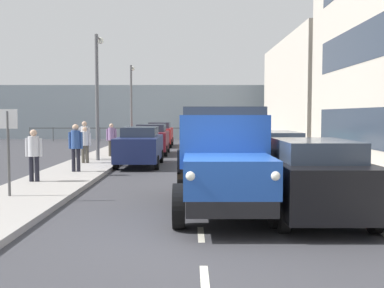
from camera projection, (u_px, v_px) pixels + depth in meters
name	position (u px, v px, depth m)	size (l,w,h in m)	color
ground_plane	(195.00, 167.00, 19.47)	(80.00, 80.00, 0.00)	#38383D
sidewalk_left	(303.00, 165.00, 19.47)	(2.48, 39.79, 0.15)	#9E9993
sidewalk_right	(88.00, 166.00, 19.45)	(2.48, 39.79, 0.15)	#9E9993
road_centreline_markings	(195.00, 168.00, 19.09)	(0.12, 36.85, 0.01)	silver
building_far_block	(346.00, 95.00, 30.38)	(8.74, 13.94, 7.22)	beige
sea_horizon	(193.00, 112.00, 42.15)	(80.00, 0.80, 5.00)	#84939E
seawall_railing	(193.00, 131.00, 38.66)	(28.08, 0.08, 1.20)	#4C5156
truck_vintage_blue	(223.00, 163.00, 10.20)	(2.17, 5.64, 2.43)	black
car_black_kerbside_near	(312.00, 178.00, 9.79)	(1.92, 4.12, 1.72)	black
car_silver_kerbside_1	(272.00, 157.00, 14.71)	(1.89, 4.52, 1.72)	#B7BABF
car_white_kerbside_2	(249.00, 145.00, 20.55)	(1.79, 3.88, 1.72)	white
car_teal_kerbside_3	(236.00, 138.00, 26.18)	(1.88, 3.93, 1.72)	#1E6670
car_navy_oppositeside_0	(140.00, 146.00, 19.93)	(1.86, 4.46, 1.72)	navy
car_maroon_oppositeside_1	(152.00, 139.00, 25.67)	(1.93, 4.18, 1.72)	maroon
car_red_oppositeside_2	(160.00, 134.00, 32.19)	(1.85, 4.27, 1.72)	#B21E1E
pedestrian_couple_b	(34.00, 151.00, 14.23)	(0.53, 0.34, 1.64)	black
pedestrian_strolling	(76.00, 144.00, 16.72)	(0.53, 0.34, 1.76)	black
pedestrian_with_bag	(85.00, 142.00, 19.75)	(0.53, 0.34, 1.58)	#4C473D
pedestrian_by_lamp	(85.00, 137.00, 21.38)	(0.53, 0.34, 1.80)	#4C473D
pedestrian_in_dark_coat	(111.00, 137.00, 22.98)	(0.53, 0.34, 1.67)	#4C473D
lamp_post_promenade	(98.00, 85.00, 20.97)	(0.32, 1.14, 5.80)	#59595B
lamp_post_far	(131.00, 96.00, 32.88)	(0.32, 1.14, 5.69)	#59595B
street_sign	(8.00, 137.00, 11.65)	(0.50, 0.07, 2.25)	#4C4C4C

